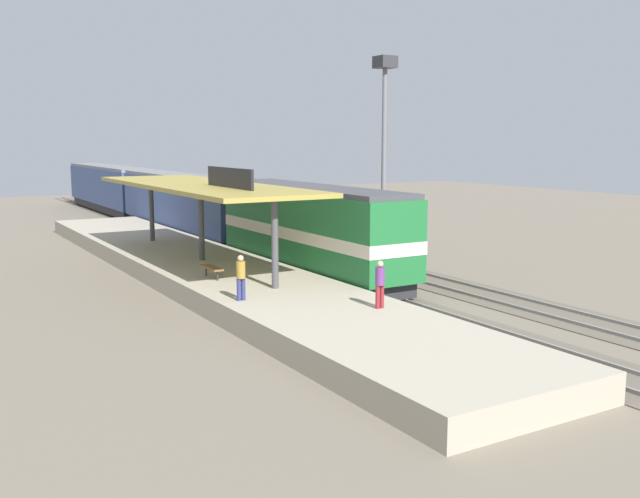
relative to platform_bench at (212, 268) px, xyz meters
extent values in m
plane|color=#706656|center=(8.00, 4.71, -1.34)|extent=(120.00, 120.00, 0.00)
cube|color=#5F5649|center=(6.00, 4.71, -1.32)|extent=(3.20, 110.00, 0.04)
cube|color=gray|center=(5.28, 4.71, -1.26)|extent=(0.10, 110.00, 0.16)
cube|color=gray|center=(6.72, 4.71, -1.26)|extent=(0.10, 110.00, 0.16)
cube|color=#5F5649|center=(10.60, 4.71, -1.32)|extent=(3.20, 110.00, 0.04)
cube|color=gray|center=(9.88, 4.71, -1.26)|extent=(0.10, 110.00, 0.16)
cube|color=gray|center=(11.32, 4.71, -1.26)|extent=(0.10, 110.00, 0.16)
cube|color=#A89E89|center=(1.40, 4.71, -0.89)|extent=(6.00, 44.00, 0.90)
cylinder|color=#47474C|center=(1.40, -3.29, 1.36)|extent=(0.28, 0.28, 3.60)
cylinder|color=#47474C|center=(1.40, 4.71, 1.36)|extent=(0.28, 0.28, 3.60)
cylinder|color=#47474C|center=(1.40, 12.71, 1.36)|extent=(0.28, 0.28, 3.60)
cube|color=#A38E3D|center=(1.40, 4.71, 3.26)|extent=(5.20, 18.00, 0.20)
cube|color=black|center=(1.40, 1.11, 3.81)|extent=(0.12, 4.80, 0.90)
cylinder|color=#333338|center=(0.00, -0.65, -0.23)|extent=(0.07, 0.07, 0.42)
cylinder|color=#333338|center=(0.00, 0.65, -0.23)|extent=(0.07, 0.07, 0.42)
cube|color=brown|center=(0.00, 0.00, 0.02)|extent=(0.44, 1.70, 0.08)
cube|color=#28282D|center=(6.00, 1.79, -0.83)|extent=(2.60, 13.60, 0.70)
cube|color=#1E6B33|center=(6.00, 1.79, 1.27)|extent=(2.90, 14.40, 3.50)
cube|color=#424247|center=(6.00, 1.79, 3.14)|extent=(2.78, 14.11, 0.24)
cube|color=beige|center=(6.00, 1.79, 1.00)|extent=(2.93, 14.43, 0.56)
cube|color=#28282D|center=(6.00, 19.79, -0.83)|extent=(2.60, 19.20, 0.70)
cube|color=#384C84|center=(6.00, 19.79, 1.17)|extent=(2.90, 20.00, 3.30)
cube|color=slate|center=(6.00, 19.79, 2.94)|extent=(2.78, 19.60, 0.24)
cube|color=#28282D|center=(6.00, 40.59, -0.83)|extent=(2.60, 19.20, 0.70)
cube|color=#384C84|center=(6.00, 40.59, 1.17)|extent=(2.90, 20.00, 3.30)
cube|color=slate|center=(6.00, 40.59, 2.94)|extent=(2.78, 19.60, 0.24)
cylinder|color=slate|center=(13.80, 6.56, 4.16)|extent=(0.28, 0.28, 11.00)
cube|color=#333338|center=(13.80, 6.56, 10.01)|extent=(1.10, 1.10, 0.70)
cylinder|color=navy|center=(-0.80, -4.63, -0.02)|extent=(0.16, 0.16, 0.84)
cylinder|color=navy|center=(-0.62, -4.63, -0.02)|extent=(0.16, 0.16, 0.84)
cylinder|color=olive|center=(-0.71, -4.63, 0.72)|extent=(0.34, 0.34, 0.64)
sphere|color=tan|center=(-0.71, -4.63, 1.15)|extent=(0.23, 0.23, 0.23)
cylinder|color=maroon|center=(2.92, -8.29, -0.02)|extent=(0.16, 0.16, 0.84)
cylinder|color=maroon|center=(3.10, -8.29, -0.02)|extent=(0.16, 0.16, 0.84)
cylinder|color=#663375|center=(3.01, -8.29, 0.72)|extent=(0.34, 0.34, 0.64)
sphere|color=tan|center=(3.01, -8.29, 1.15)|extent=(0.23, 0.23, 0.23)
camera|label=1|loc=(-11.41, -28.42, 5.47)|focal=39.94mm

